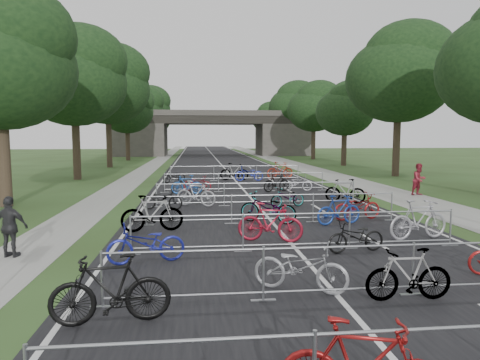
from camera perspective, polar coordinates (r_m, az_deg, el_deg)
The scene contains 49 objects.
road at distance 54.58m, azimuth -2.97°, elevation 2.59°, with size 11.00×140.00×0.01m, color black.
sidewalk_right at distance 55.58m, azimuth 5.30°, elevation 2.63°, with size 3.00×140.00×0.01m, color gray.
sidewalk_left at distance 54.71m, azimuth -10.85°, elevation 2.50°, with size 2.00×140.00×0.01m, color gray.
lane_markings at distance 54.58m, azimuth -2.97°, elevation 2.58°, with size 0.12×140.00×0.00m, color silver.
overpass_bridge at distance 69.47m, azimuth -3.64°, elevation 6.22°, with size 31.00×8.00×7.05m.
tree_left_0 at distance 22.31m, azimuth -29.35°, elevation 13.60°, with size 6.72×6.72×10.25m.
tree_left_1 at distance 33.70m, azimuth -21.15°, elevation 12.51°, with size 7.56×7.56×11.53m.
tree_right_1 at distance 36.35m, azimuth 20.65°, elevation 12.97°, with size 8.18×8.18×12.47m.
tree_left_2 at distance 45.42m, azimuth -17.16°, elevation 11.89°, with size 8.40×8.40×12.81m.
tree_right_2 at distance 47.19m, azimuth 13.97°, elevation 9.10°, with size 6.16×6.16×9.39m.
tree_left_3 at distance 57.08m, azimuth -14.76°, elevation 9.06°, with size 6.72×6.72×10.25m.
tree_right_3 at distance 58.67m, azimuth 9.96°, elevation 9.50°, with size 7.17×7.17×10.93m.
tree_left_4 at distance 68.99m, azimuth -13.25°, elevation 9.21°, with size 7.56×7.56×11.53m.
tree_right_4 at distance 70.33m, azimuth 7.26°, elevation 9.74°, with size 8.18×8.18×12.47m.
tree_left_5 at distance 80.94m, azimuth -12.18°, elevation 9.31°, with size 8.40×8.40×12.81m.
tree_right_5 at distance 81.95m, azimuth 5.31°, elevation 7.86°, with size 6.16×6.16×9.39m.
tree_left_6 at distance 92.79m, azimuth -11.35°, elevation 7.88°, with size 6.72×6.72×10.25m.
tree_right_6 at distance 93.78m, azimuth 3.88°, elevation 8.23°, with size 7.17×7.17×10.93m.
barrier_row_1 at distance 8.92m, azimuth 13.13°, elevation -11.81°, with size 9.70×0.08×1.10m.
barrier_row_2 at distance 12.26m, azimuth 7.60°, elevation -6.80°, with size 9.70×0.08×1.10m.
barrier_row_3 at distance 15.90m, azimuth 4.39°, elevation -3.81°, with size 9.70×0.08×1.10m.
barrier_row_4 at distance 19.80m, azimuth 2.32°, elevation -1.85°, with size 9.70×0.08×1.10m.
barrier_row_5 at distance 24.73m, azimuth 0.65°, elevation -0.28°, with size 9.70×0.08×1.10m.
barrier_row_6 at distance 30.67m, azimuth -0.64°, elevation 0.94°, with size 9.70×0.08×1.10m.
bike_4 at distance 7.86m, azimuth -16.88°, elevation -13.85°, with size 0.58×2.04×1.23m, color black.
bike_5 at distance 9.13m, azimuth 8.08°, elevation -11.44°, with size 0.69×1.99×1.04m, color gray.
bike_6 at distance 9.18m, azimuth 21.57°, elevation -11.70°, with size 0.49×1.74×1.05m, color gray.
bike_8 at distance 11.18m, azimuth -12.40°, elevation -8.30°, with size 0.68×1.96×1.03m, color navy.
bike_9 at distance 13.08m, azimuth 4.05°, elevation -5.69°, with size 0.57×2.00×1.20m, color maroon.
bike_10 at distance 12.35m, azimuth 15.25°, elevation -7.32°, with size 0.59×1.71×0.90m, color black.
bike_11 at distance 14.43m, azimuth 22.72°, elevation -4.94°, with size 0.59×2.09×1.25m, color #A2A1A8.
bike_12 at distance 14.70m, azimuth -11.63°, elevation -4.41°, with size 0.59×2.07×1.25m, color gray.
bike_13 at distance 15.85m, azimuth 3.75°, elevation -3.76°, with size 0.75×2.16×1.13m, color gray.
bike_14 at distance 15.95m, azimuth 13.06°, elevation -3.93°, with size 0.51×1.80×1.08m, color navy.
bike_15 at distance 17.01m, azimuth 15.35°, elevation -3.45°, with size 0.69×1.98×1.04m, color maroon.
bike_16 at distance 18.93m, azimuth -10.35°, elevation -2.52°, with size 0.63×1.81×0.95m, color black.
bike_17 at distance 19.60m, azimuth -5.90°, elevation -1.84°, with size 0.55×1.95×1.17m, color #97989F.
bike_18 at distance 19.40m, azimuth 6.39°, elevation -2.33°, with size 0.60×1.72×0.90m, color gray.
bike_19 at distance 21.11m, azimuth 13.84°, elevation -1.44°, with size 0.55×1.93×1.16m, color gray.
bike_20 at distance 23.80m, azimuth -7.10°, elevation -0.63°, with size 0.49×1.74×1.04m, color #1B4996.
bike_21 at distance 25.03m, azimuth -5.71°, elevation -0.45°, with size 0.60×1.71×0.90m, color maroon.
bike_22 at distance 24.63m, azimuth 4.88°, elevation -0.35°, with size 0.50×1.78×1.07m, color black.
bike_23 at distance 25.25m, azimuth 7.67°, elevation -0.42°, with size 0.60×1.71×0.90m, color #ADACB4.
bike_24 at distance 29.70m, azimuth -8.76°, elevation 0.51°, with size 0.59×1.69×0.89m, color black.
bike_25 at distance 30.83m, azimuth -0.78°, elevation 1.10°, with size 0.58×2.05×1.23m, color gray.
bike_26 at distance 30.37m, azimuth 1.22°, elevation 0.87°, with size 0.71×2.02×1.06m, color #1D2AA0.
bike_27 at distance 32.00m, azimuth 5.35°, elevation 1.28°, with size 0.59×2.10×1.26m, color maroon.
pedestrian_b at distance 25.05m, azimuth 22.78°, elevation 0.06°, with size 0.84×0.65×1.72m, color maroon.
pedestrian_c at distance 12.93m, azimuth -28.31°, elevation -5.56°, with size 0.96×0.40×1.64m, color #28292B.
Camera 1 is at (-2.83, -4.41, 3.25)m, focal length 32.00 mm.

